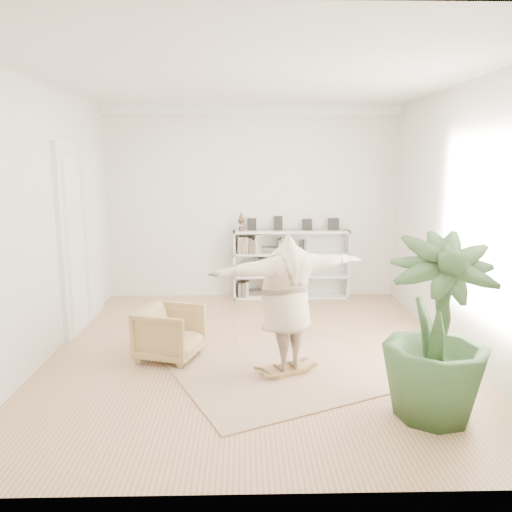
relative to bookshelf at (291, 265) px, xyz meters
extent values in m
plane|color=#956F4D|center=(-0.74, -2.82, -0.64)|extent=(6.00, 6.00, 0.00)
plane|color=silver|center=(-0.74, 0.18, 1.16)|extent=(5.50, 0.00, 5.50)
plane|color=silver|center=(-0.74, -5.82, 1.16)|extent=(5.50, 0.00, 5.50)
plane|color=silver|center=(-3.49, -2.82, 1.16)|extent=(0.00, 6.00, 6.00)
plane|color=silver|center=(2.01, -2.82, 1.16)|extent=(0.00, 6.00, 6.00)
plane|color=white|center=(-0.74, -2.82, 2.96)|extent=(6.00, 6.00, 0.00)
cube|color=white|center=(-0.74, 0.12, 2.87)|extent=(5.50, 0.12, 0.18)
cube|color=white|center=(-3.45, -1.52, 0.76)|extent=(0.08, 1.78, 2.92)
cube|color=silver|center=(-3.43, -1.92, 0.76)|extent=(0.06, 0.78, 2.80)
cube|color=silver|center=(-3.43, -1.12, 0.76)|extent=(0.06, 0.78, 2.80)
cube|color=silver|center=(-1.07, -0.01, 0.01)|extent=(0.04, 0.35, 1.30)
cube|color=silver|center=(1.09, -0.01, 0.01)|extent=(0.04, 0.35, 1.30)
cube|color=silver|center=(0.01, 0.14, 0.01)|extent=(2.20, 0.04, 1.30)
cube|color=silver|center=(0.01, -0.01, -0.62)|extent=(2.20, 0.35, 0.04)
cube|color=silver|center=(0.01, -0.01, -0.21)|extent=(2.20, 0.35, 0.04)
cube|color=silver|center=(0.01, -0.01, 0.22)|extent=(2.20, 0.35, 0.04)
cube|color=silver|center=(0.01, -0.01, 0.64)|extent=(2.20, 0.35, 0.04)
cube|color=black|center=(-0.74, 0.04, 0.78)|extent=(0.18, 0.07, 0.24)
cube|color=black|center=(-0.24, 0.04, 0.78)|extent=(0.18, 0.07, 0.24)
cube|color=black|center=(0.31, 0.04, 0.78)|extent=(0.18, 0.07, 0.24)
cube|color=black|center=(0.81, 0.04, 0.78)|extent=(0.18, 0.07, 0.24)
imported|color=tan|center=(-1.87, -3.00, -0.29)|extent=(0.95, 0.94, 0.70)
cube|color=tan|center=(-0.39, -3.57, -0.63)|extent=(3.11, 2.86, 0.02)
cube|color=olive|center=(-0.39, -3.57, -0.56)|extent=(0.60, 0.50, 0.03)
cube|color=olive|center=(-0.39, -3.57, -0.59)|extent=(0.34, 0.19, 0.04)
cube|color=olive|center=(-0.39, -3.57, -0.59)|extent=(0.34, 0.19, 0.04)
cube|color=olive|center=(-0.39, -3.57, -0.56)|extent=(0.21, 0.13, 0.11)
cube|color=olive|center=(-0.39, -3.57, -0.56)|extent=(0.21, 0.13, 0.11)
imported|color=#CBB198|center=(-0.39, -3.57, 0.32)|extent=(2.07, 1.35, 1.65)
imported|color=#2D4B25|center=(1.02, -4.63, 0.30)|extent=(1.12, 1.12, 1.88)
camera|label=1|loc=(-0.89, -9.31, 1.92)|focal=35.00mm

